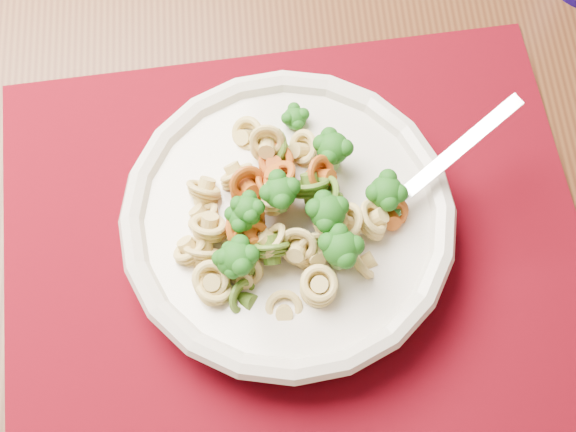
{
  "coord_description": "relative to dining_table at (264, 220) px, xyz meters",
  "views": [
    {
      "loc": [
        0.6,
        -1.0,
        1.4
      ],
      "look_at": [
        0.61,
        -0.76,
        0.82
      ],
      "focal_mm": 50.0,
      "sensor_mm": 36.0,
      "label": 1
    }
  ],
  "objects": [
    {
      "name": "fork",
      "position": [
        0.09,
        -0.06,
        0.16
      ],
      "size": [
        0.16,
        0.12,
        0.08
      ],
      "primitive_type": null,
      "rotation": [
        0.0,
        -0.35,
        0.6
      ],
      "color": "silver",
      "rests_on": "pasta_bowl"
    },
    {
      "name": "placemat",
      "position": [
        0.03,
        -0.07,
        0.12
      ],
      "size": [
        0.51,
        0.41,
        0.0
      ],
      "primitive_type": "cube",
      "rotation": [
        0.0,
        0.0,
        0.11
      ],
      "color": "#65040E",
      "rests_on": "dining_table"
    },
    {
      "name": "pasta_bowl",
      "position": [
        0.02,
        -0.06,
        0.15
      ],
      "size": [
        0.26,
        0.26,
        0.05
      ],
      "color": "silver",
      "rests_on": "placemat"
    },
    {
      "name": "pasta_broccoli_heap",
      "position": [
        0.02,
        -0.06,
        0.16
      ],
      "size": [
        0.22,
        0.22,
        0.06
      ],
      "primitive_type": null,
      "color": "tan",
      "rests_on": "pasta_bowl"
    },
    {
      "name": "dining_table",
      "position": [
        0.0,
        0.0,
        0.0
      ],
      "size": [
        1.37,
        0.92,
        0.78
      ],
      "rotation": [
        0.0,
        0.0,
        0.04
      ],
      "color": "#522E17",
      "rests_on": "ground"
    }
  ]
}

